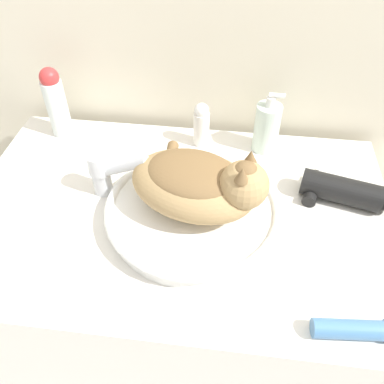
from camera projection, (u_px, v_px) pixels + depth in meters
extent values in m
cube|color=beige|center=(197.00, 13.00, 0.99)|extent=(8.00, 0.05, 2.40)
cube|color=white|center=(181.00, 309.00, 1.25)|extent=(0.98, 0.64, 0.90)
cylinder|color=white|center=(193.00, 213.00, 0.90)|extent=(0.37, 0.37, 0.04)
torus|color=white|center=(193.00, 207.00, 0.88)|extent=(0.39, 0.39, 0.02)
ellipsoid|color=tan|center=(193.00, 185.00, 0.84)|extent=(0.31, 0.25, 0.11)
ellipsoid|color=brown|center=(193.00, 174.00, 0.82)|extent=(0.23, 0.19, 0.05)
sphere|color=tan|center=(244.00, 185.00, 0.78)|extent=(0.10, 0.10, 0.10)
sphere|color=brown|center=(245.00, 175.00, 0.76)|extent=(0.05, 0.05, 0.05)
cone|color=brown|center=(242.00, 175.00, 0.73)|extent=(0.03, 0.03, 0.03)
cone|color=brown|center=(251.00, 157.00, 0.77)|extent=(0.03, 0.03, 0.03)
cylinder|color=brown|center=(170.00, 165.00, 0.95)|extent=(0.04, 0.16, 0.03)
cylinder|color=silver|center=(102.00, 182.00, 0.95)|extent=(0.04, 0.04, 0.06)
cylinder|color=silver|center=(123.00, 167.00, 0.89)|extent=(0.14, 0.06, 0.09)
cylinder|color=silver|center=(99.00, 164.00, 0.92)|extent=(0.05, 0.05, 0.05)
cylinder|color=white|center=(201.00, 129.00, 1.08)|extent=(0.04, 0.04, 0.10)
sphere|color=white|center=(202.00, 110.00, 1.04)|extent=(0.04, 0.04, 0.04)
cylinder|color=silver|center=(267.00, 128.00, 1.05)|extent=(0.07, 0.07, 0.13)
cylinder|color=white|center=(271.00, 102.00, 0.99)|extent=(0.02, 0.02, 0.02)
cylinder|color=white|center=(277.00, 95.00, 0.98)|extent=(0.04, 0.01, 0.01)
cylinder|color=silver|center=(57.00, 108.00, 1.09)|extent=(0.06, 0.06, 0.16)
sphere|color=red|center=(49.00, 77.00, 1.03)|extent=(0.05, 0.05, 0.05)
cylinder|color=#4C7FB2|center=(349.00, 329.00, 0.70)|extent=(0.13, 0.05, 0.04)
cylinder|color=black|center=(341.00, 190.00, 0.93)|extent=(0.19, 0.10, 0.06)
cylinder|color=black|center=(312.00, 188.00, 0.96)|extent=(0.06, 0.11, 0.03)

